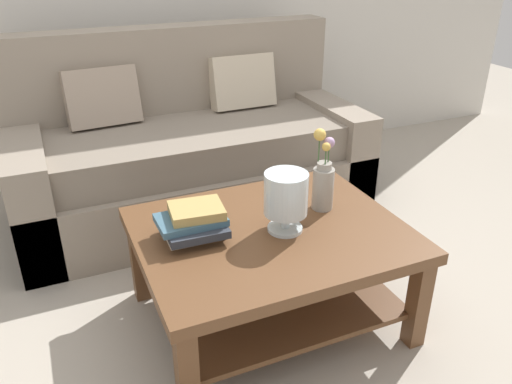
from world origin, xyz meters
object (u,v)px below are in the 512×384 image
Objects in this scene: flower_pitcher at (323,180)px; book_stack_main at (194,222)px; glass_hurricane_vase at (286,196)px; couch at (190,153)px; coffee_table at (269,256)px.

book_stack_main is at bearing -179.06° from flower_pitcher.
book_stack_main is 1.08× the size of glass_hurricane_vase.
couch reaches higher than coffee_table.
flower_pitcher is at bearing 0.94° from book_stack_main.
coffee_table is at bearing -90.60° from couch.
book_stack_main is at bearing -105.75° from couch.
flower_pitcher is at bearing 24.83° from glass_hurricane_vase.
coffee_table is at bearing -164.61° from flower_pitcher.
coffee_table is 0.36m from book_stack_main.
couch is at bearing 92.09° from glass_hurricane_vase.
couch is 1.86× the size of coffee_table.
coffee_table is 3.99× the size of book_stack_main.
coffee_table is 4.30× the size of glass_hurricane_vase.
coffee_table is at bearing -13.37° from book_stack_main.
book_stack_main is at bearing 166.63° from coffee_table.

